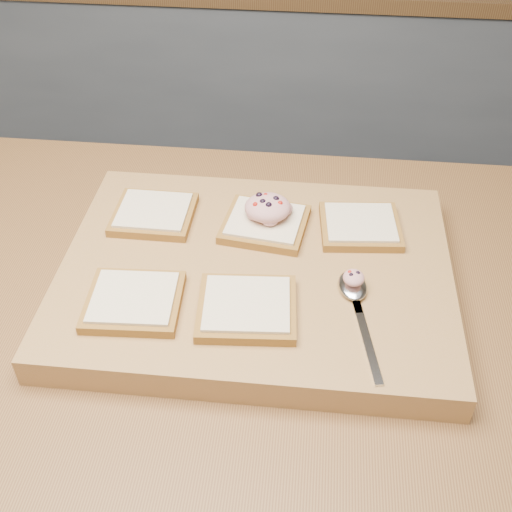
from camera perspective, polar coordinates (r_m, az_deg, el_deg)
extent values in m
cube|color=slate|center=(1.28, 5.84, -20.04)|extent=(1.90, 0.75, 0.84)
cube|color=brown|center=(0.92, 7.73, -6.26)|extent=(2.00, 0.80, 0.06)
cube|color=slate|center=(2.33, 6.89, 12.82)|extent=(3.60, 0.60, 0.90)
cube|color=#9F7144|center=(0.91, 0.00, -1.72)|extent=(0.54, 0.41, 0.04)
cube|color=olive|center=(0.98, -9.06, 3.67)|extent=(0.12, 0.11, 0.01)
cube|color=#F2E5B8|center=(0.98, -9.11, 4.06)|extent=(0.10, 0.09, 0.00)
cube|color=olive|center=(0.95, 0.80, 2.84)|extent=(0.13, 0.13, 0.01)
cube|color=#F2E5B8|center=(0.95, 0.81, 3.24)|extent=(0.12, 0.11, 0.00)
cube|color=olive|center=(0.96, 9.24, 2.60)|extent=(0.12, 0.12, 0.01)
cube|color=#F2E5B8|center=(0.96, 9.30, 2.99)|extent=(0.11, 0.10, 0.00)
cube|color=olive|center=(0.85, -10.79, -4.02)|extent=(0.13, 0.12, 0.01)
cube|color=#F2E5B8|center=(0.84, -10.86, -3.61)|extent=(0.11, 0.10, 0.00)
cube|color=olive|center=(0.82, -0.82, -4.68)|extent=(0.13, 0.12, 0.01)
cube|color=#F2E5B8|center=(0.82, -0.82, -4.25)|extent=(0.12, 0.11, 0.00)
ellipsoid|color=#DB948C|center=(0.94, 1.05, 4.33)|extent=(0.07, 0.07, 0.03)
sphere|color=black|center=(0.94, 1.78, 5.06)|extent=(0.01, 0.01, 0.01)
sphere|color=black|center=(0.95, 0.29, 5.40)|extent=(0.01, 0.01, 0.01)
sphere|color=black|center=(0.93, 1.13, 4.52)|extent=(0.01, 0.01, 0.01)
sphere|color=black|center=(0.93, 0.61, 4.80)|extent=(0.01, 0.01, 0.01)
sphere|color=#A5140C|center=(0.93, 2.16, 4.70)|extent=(0.01, 0.01, 0.01)
sphere|color=#A5140C|center=(0.95, 0.85, 5.39)|extent=(0.01, 0.01, 0.01)
sphere|color=#A5140C|center=(0.93, -0.06, 4.59)|extent=(0.01, 0.01, 0.01)
ellipsoid|color=silver|center=(0.86, 8.58, -2.61)|extent=(0.05, 0.06, 0.01)
cube|color=silver|center=(0.85, 8.92, -4.18)|extent=(0.02, 0.04, 0.00)
cube|color=silver|center=(0.81, 9.79, -7.26)|extent=(0.04, 0.14, 0.00)
ellipsoid|color=#DB948C|center=(0.85, 8.68, -1.92)|extent=(0.03, 0.03, 0.02)
sphere|color=black|center=(0.85, 9.03, -1.53)|extent=(0.01, 0.01, 0.01)
sphere|color=black|center=(0.85, 8.46, -1.71)|extent=(0.01, 0.01, 0.01)
sphere|color=#A5140C|center=(0.85, 8.33, -1.44)|extent=(0.01, 0.01, 0.01)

